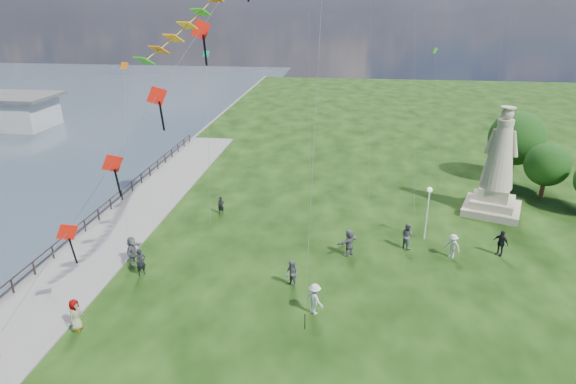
# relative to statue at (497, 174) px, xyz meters

# --- Properties ---
(waterfront) EXTENTS (200.00, 200.00, 1.51)m
(waterfront) POSITION_rel_statue_xyz_m (-29.08, -10.52, -3.24)
(waterfront) COLOR #2F3D47
(waterfront) RESTS_ON ground
(statue) EXTENTS (5.29, 5.29, 8.42)m
(statue) POSITION_rel_statue_xyz_m (0.00, 0.00, 0.00)
(statue) COLOR tan
(statue) RESTS_ON ground
(lamppost) EXTENTS (0.36, 0.36, 3.92)m
(lamppost) POSITION_rel_statue_xyz_m (-5.92, -5.48, -0.36)
(lamppost) COLOR silver
(lamppost) RESTS_ON ground
(tree_row) EXTENTS (8.22, 11.65, 6.49)m
(tree_row) POSITION_rel_statue_xyz_m (4.81, 5.52, 0.35)
(tree_row) COLOR #382314
(tree_row) RESTS_ON ground
(person_0) EXTENTS (0.73, 0.74, 1.73)m
(person_0) POSITION_rel_statue_xyz_m (-23.73, -12.53, -2.31)
(person_0) COLOR black
(person_0) RESTS_ON ground
(person_1) EXTENTS (0.96, 0.91, 1.69)m
(person_1) POSITION_rel_statue_xyz_m (-14.46, -12.71, -2.33)
(person_1) COLOR #595960
(person_1) RESTS_ON ground
(person_2) EXTENTS (1.26, 1.20, 1.78)m
(person_2) POSITION_rel_statue_xyz_m (-12.96, -15.12, -2.29)
(person_2) COLOR silver
(person_2) RESTS_ON ground
(person_5) EXTENTS (0.85, 1.77, 1.87)m
(person_5) POSITION_rel_statue_xyz_m (-24.81, -11.27, -2.25)
(person_5) COLOR #595960
(person_5) RESTS_ON ground
(person_6) EXTENTS (0.56, 0.39, 1.46)m
(person_6) POSITION_rel_statue_xyz_m (-21.21, -3.06, -2.45)
(person_6) COLOR black
(person_6) RESTS_ON ground
(person_7) EXTENTS (0.97, 1.03, 1.82)m
(person_7) POSITION_rel_statue_xyz_m (-7.32, -6.96, -2.27)
(person_7) COLOR #595960
(person_7) RESTS_ON ground
(person_8) EXTENTS (1.18, 1.10, 1.66)m
(person_8) POSITION_rel_statue_xyz_m (-4.52, -7.94, -2.35)
(person_8) COLOR silver
(person_8) RESTS_ON ground
(person_9) EXTENTS (1.10, 1.12, 1.77)m
(person_9) POSITION_rel_statue_xyz_m (-1.32, -7.18, -2.30)
(person_9) COLOR black
(person_9) RESTS_ON ground
(person_10) EXTENTS (0.62, 0.90, 1.73)m
(person_10) POSITION_rel_statue_xyz_m (-24.87, -17.98, -2.31)
(person_10) COLOR #595960
(person_10) RESTS_ON ground
(person_11) EXTENTS (1.72, 1.77, 1.86)m
(person_11) POSITION_rel_statue_xyz_m (-11.20, -8.49, -2.25)
(person_11) COLOR #595960
(person_11) RESTS_ON ground
(red_kite_train) EXTENTS (10.80, 9.35, 17.79)m
(red_kite_train) POSITION_rel_statue_xyz_m (-20.90, -14.93, 7.80)
(red_kite_train) COLOR black
(red_kite_train) RESTS_ON ground
(small_kites) EXTENTS (28.82, 17.85, 23.79)m
(small_kites) POSITION_rel_statue_xyz_m (-10.61, 3.32, 10.82)
(small_kites) COLOR teal
(small_kites) RESTS_ON ground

